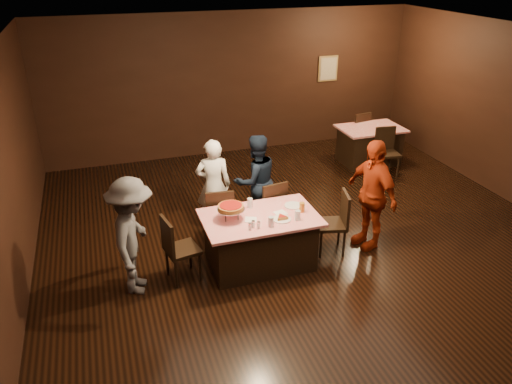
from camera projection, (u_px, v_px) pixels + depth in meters
room at (344, 126)px, 6.08m from camera, size 10.00×10.04×3.02m
main_table at (260, 240)px, 7.02m from camera, size 1.60×1.00×0.77m
back_table at (369, 145)px, 10.48m from camera, size 1.30×0.90×0.77m
chair_far_left at (219, 215)px, 7.51m from camera, size 0.47×0.47×0.95m
chair_far_right at (269, 207)px, 7.74m from camera, size 0.48×0.48×0.95m
chair_end_left at (182, 248)px, 6.67m from camera, size 0.49×0.49×0.95m
chair_end_right at (331, 223)px, 7.29m from camera, size 0.51×0.51×0.95m
chair_back_near at (388, 153)px, 9.84m from camera, size 0.47×0.47×0.95m
chair_back_far at (356, 132)px, 10.95m from camera, size 0.50×0.50×0.95m
diner_white_jacket at (213, 185)px, 7.78m from camera, size 0.61×0.46×1.52m
diner_navy_hoodie at (256, 181)px, 7.93m from camera, size 0.84×0.70×1.53m
diner_grey_knit at (133, 237)px, 6.31m from camera, size 0.83×1.15×1.60m
diner_red_shirt at (371, 194)px, 7.31m from camera, size 0.59×1.05×1.69m
pizza_stand at (231, 207)px, 6.70m from camera, size 0.38×0.38×0.22m
plate_with_slice at (282, 218)px, 6.76m from camera, size 0.25×0.25×0.06m
plate_empty at (293, 205)px, 7.13m from camera, size 0.25×0.25×0.01m
glass_front_left at (271, 222)px, 6.58m from camera, size 0.08×0.08×0.14m
glass_front_right at (297, 215)px, 6.73m from camera, size 0.08×0.08×0.14m
glass_amber at (302, 207)px, 6.95m from camera, size 0.08×0.08×0.14m
glass_back at (250, 203)px, 7.06m from camera, size 0.08×0.08×0.14m
condiments at (254, 225)px, 6.54m from camera, size 0.17×0.10×0.09m
napkin_center at (280, 213)px, 6.94m from camera, size 0.19×0.19×0.01m
napkin_left at (251, 220)px, 6.77m from camera, size 0.21×0.21×0.01m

